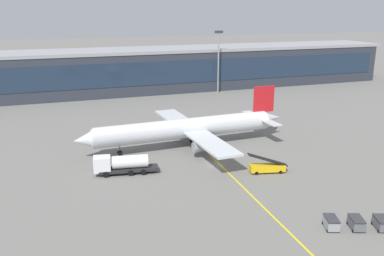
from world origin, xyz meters
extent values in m
plane|color=slate|center=(0.00, 0.00, 0.00)|extent=(700.00, 700.00, 0.00)
cube|color=yellow|center=(1.27, 2.00, 0.00)|extent=(4.03, 79.93, 0.01)
cube|color=#2D333D|center=(3.62, 73.71, 6.60)|extent=(180.22, 19.87, 13.20)
cube|color=#1E2D42|center=(3.62, 63.72, 7.26)|extent=(174.81, 0.16, 7.39)
cube|color=#99999E|center=(3.62, 73.71, 13.70)|extent=(183.82, 20.27, 1.00)
cylinder|color=silver|center=(-1.61, 11.36, 3.83)|extent=(37.24, 5.21, 3.73)
cylinder|color=silver|center=(-1.61, 11.36, 4.16)|extent=(36.49, 5.03, 3.58)
cone|color=silver|center=(-21.46, 10.57, 3.83)|extent=(3.87, 3.69, 3.55)
cone|color=silver|center=(18.43, 12.16, 4.20)|extent=(4.60, 3.35, 3.17)
cube|color=red|center=(16.44, 12.08, 8.50)|extent=(4.87, 0.55, 5.60)
cube|color=silver|center=(16.09, 8.33, 4.39)|extent=(2.24, 6.05, 0.24)
cube|color=silver|center=(15.79, 15.79, 4.39)|extent=(2.24, 6.05, 0.24)
cube|color=silver|center=(0.28, 1.77, 3.55)|extent=(5.42, 15.77, 0.40)
cube|color=silver|center=(-0.49, 21.08, 3.55)|extent=(5.42, 15.77, 0.40)
cylinder|color=#939399|center=(-0.84, 4.53, 2.22)|extent=(2.95, 2.17, 2.05)
cylinder|color=#939399|center=(-1.38, 18.23, 2.22)|extent=(2.95, 2.17, 2.05)
cylinder|color=black|center=(-14.96, 10.83, 0.50)|extent=(1.02, 0.44, 1.00)
cylinder|color=slate|center=(-14.96, 10.83, 1.48)|extent=(0.20, 0.20, 1.96)
cylinder|color=black|center=(0.68, 9.77, 0.50)|extent=(1.02, 0.44, 1.00)
cylinder|color=slate|center=(0.68, 9.77, 1.48)|extent=(0.20, 0.20, 1.96)
cylinder|color=black|center=(0.55, 13.13, 0.50)|extent=(1.02, 0.44, 1.00)
cylinder|color=slate|center=(0.55, 13.13, 1.48)|extent=(0.20, 0.20, 1.96)
cube|color=#232326|center=(-15.10, 1.35, 0.75)|extent=(10.27, 4.02, 0.50)
cube|color=silver|center=(-19.45, 2.03, 2.00)|extent=(3.15, 2.90, 2.50)
cube|color=black|center=(-20.69, 2.23, 2.50)|extent=(0.51, 2.30, 1.12)
cylinder|color=silver|center=(-14.83, 1.31, 2.10)|extent=(6.27, 3.10, 2.20)
cylinder|color=black|center=(-19.08, 0.77, 0.50)|extent=(1.04, 0.50, 1.00)
cylinder|color=black|center=(-18.71, 3.12, 0.50)|extent=(1.04, 0.50, 1.00)
cylinder|color=black|center=(-14.99, 0.13, 0.50)|extent=(1.04, 0.50, 1.00)
cylinder|color=black|center=(-14.62, 2.48, 0.50)|extent=(1.04, 0.50, 1.00)
cylinder|color=black|center=(-12.92, -0.19, 0.50)|extent=(1.04, 0.50, 1.00)
cylinder|color=black|center=(-12.55, 2.15, 0.50)|extent=(1.04, 0.50, 1.00)
cube|color=yellow|center=(7.34, -6.25, 0.85)|extent=(6.27, 3.21, 1.10)
cube|color=black|center=(7.34, -6.25, 2.30)|extent=(7.02, 2.85, 2.38)
cylinder|color=black|center=(9.58, -5.89, 0.30)|extent=(0.64, 0.38, 0.60)
cylinder|color=black|center=(9.19, -7.55, 0.30)|extent=(0.64, 0.38, 0.60)
cylinder|color=black|center=(5.49, -4.94, 0.30)|extent=(0.64, 0.38, 0.60)
cylinder|color=black|center=(5.10, -6.60, 0.30)|extent=(0.64, 0.38, 0.60)
cube|color=gray|center=(5.60, -25.66, 0.73)|extent=(2.32, 2.96, 1.10)
cube|color=#333338|center=(5.60, -25.66, 1.43)|extent=(2.37, 3.02, 0.10)
cylinder|color=black|center=(5.27, -24.42, 0.18)|extent=(0.24, 0.38, 0.36)
cylinder|color=black|center=(6.67, -24.95, 0.18)|extent=(0.24, 0.38, 0.36)
cylinder|color=black|center=(4.53, -26.37, 0.18)|extent=(0.24, 0.38, 0.36)
cylinder|color=black|center=(5.93, -26.90, 0.18)|extent=(0.24, 0.38, 0.36)
cube|color=#595B60|center=(8.59, -26.79, 0.73)|extent=(2.32, 2.96, 1.10)
cube|color=#333338|center=(8.59, -26.79, 1.43)|extent=(2.37, 3.02, 0.10)
cylinder|color=black|center=(8.26, -25.55, 0.18)|extent=(0.24, 0.38, 0.36)
cylinder|color=black|center=(9.66, -26.08, 0.18)|extent=(0.24, 0.38, 0.36)
cylinder|color=black|center=(7.52, -27.50, 0.18)|extent=(0.24, 0.38, 0.36)
cylinder|color=black|center=(8.92, -28.03, 0.18)|extent=(0.24, 0.38, 0.36)
cube|color=#595B60|center=(11.58, -27.92, 0.73)|extent=(2.32, 2.96, 1.10)
cube|color=#333338|center=(11.58, -27.92, 1.43)|extent=(2.37, 3.02, 0.10)
cylinder|color=black|center=(11.25, -26.69, 0.18)|extent=(0.24, 0.38, 0.36)
cylinder|color=black|center=(12.65, -27.22, 0.18)|extent=(0.24, 0.38, 0.36)
cylinder|color=black|center=(10.51, -28.63, 0.18)|extent=(0.24, 0.38, 0.36)
cylinder|color=gray|center=(27.03, 61.71, 9.76)|extent=(0.44, 0.44, 19.51)
cube|color=#333338|center=(27.03, 61.71, 19.91)|extent=(2.80, 0.50, 0.80)
camera|label=1|loc=(-27.11, -64.50, 27.03)|focal=38.86mm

